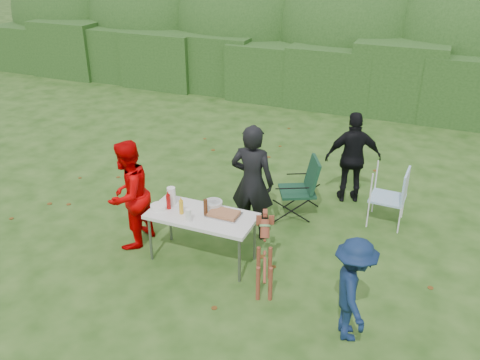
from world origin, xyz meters
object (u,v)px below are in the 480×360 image
at_px(folding_table, 202,218).
at_px(beer_bottle, 206,207).
at_px(paper_towel_roll, 171,196).
at_px(lawn_chair, 388,196).
at_px(person_black_puffy, 353,158).
at_px(person_cook, 252,182).
at_px(dog, 264,262).
at_px(ketchup_bottle, 168,202).
at_px(person_red_jacket, 128,195).
at_px(mustard_bottle, 181,207).
at_px(camping_chair, 297,188).
at_px(child, 353,290).

bearing_deg(folding_table, beer_bottle, 10.84).
xyz_separation_m(beer_bottle, paper_towel_roll, (-0.58, 0.10, 0.01)).
bearing_deg(paper_towel_roll, folding_table, -11.56).
relative_size(lawn_chair, paper_towel_roll, 3.70).
bearing_deg(person_black_puffy, paper_towel_roll, 28.73).
distance_m(person_cook, dog, 1.42).
xyz_separation_m(dog, paper_towel_roll, (-1.56, 0.40, 0.45)).
height_order(person_black_puffy, ketchup_bottle, person_black_puffy).
bearing_deg(person_red_jacket, mustard_bottle, 88.05).
bearing_deg(paper_towel_roll, mustard_bottle, -36.03).
bearing_deg(mustard_bottle, dog, -9.26).
bearing_deg(camping_chair, paper_towel_roll, 23.15).
xyz_separation_m(child, dog, (-1.20, 0.43, -0.22)).
bearing_deg(camping_chair, dog, 68.79).
bearing_deg(camping_chair, folding_table, 37.20).
distance_m(folding_table, dog, 1.11).
xyz_separation_m(ketchup_bottle, beer_bottle, (0.56, 0.04, 0.01)).
bearing_deg(child, ketchup_bottle, 54.01).
relative_size(dog, paper_towel_roll, 3.43).
bearing_deg(dog, lawn_chair, -47.41).
xyz_separation_m(dog, ketchup_bottle, (-1.53, 0.26, 0.43)).
bearing_deg(mustard_bottle, camping_chair, 57.77).
xyz_separation_m(person_red_jacket, mustard_bottle, (0.90, -0.06, 0.02)).
relative_size(child, paper_towel_roll, 4.98).
distance_m(person_cook, mustard_bottle, 1.18).
xyz_separation_m(person_black_puffy, lawn_chair, (0.69, -0.55, -0.32)).
bearing_deg(ketchup_bottle, beer_bottle, 4.03).
bearing_deg(person_black_puffy, folding_table, 37.64).
bearing_deg(folding_table, person_cook, 65.55).
bearing_deg(ketchup_bottle, person_cook, 45.41).
relative_size(beer_bottle, paper_towel_roll, 0.92).
xyz_separation_m(dog, mustard_bottle, (-1.30, 0.21, 0.42)).
height_order(person_black_puffy, child, person_black_puffy).
xyz_separation_m(lawn_chair, ketchup_bottle, (-2.75, -2.09, 0.37)).
bearing_deg(folding_table, mustard_bottle, -163.39).
xyz_separation_m(camping_chair, beer_bottle, (-0.81, -1.71, 0.35)).
bearing_deg(person_red_jacket, person_cook, 121.77).
relative_size(person_black_puffy, mustard_bottle, 8.01).
relative_size(person_black_puffy, lawn_chair, 1.66).
distance_m(dog, paper_towel_roll, 1.67).
bearing_deg(person_red_jacket, folding_table, 92.79).
height_order(person_cook, mustard_bottle, person_cook).
distance_m(person_red_jacket, person_black_puffy, 3.79).
bearing_deg(person_black_puffy, beer_bottle, 38.50).
height_order(person_cook, person_red_jacket, person_cook).
bearing_deg(person_cook, ketchup_bottle, 42.24).
height_order(mustard_bottle, paper_towel_roll, paper_towel_roll).
distance_m(person_cook, ketchup_bottle, 1.28).
height_order(folding_table, lawn_chair, lawn_chair).
bearing_deg(camping_chair, person_black_puffy, -154.49).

